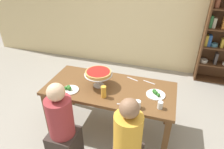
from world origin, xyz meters
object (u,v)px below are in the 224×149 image
(diner_near_right, at_px, (127,148))
(cutlery_fork_near, at_px, (132,79))
(water_glass_clear_far, at_px, (138,104))
(cutlery_knife_near, at_px, (149,82))
(diner_near_left, at_px, (63,130))
(salad_plate_far_diner, at_px, (156,94))
(cutlery_fork_far, at_px, (124,104))
(water_glass_clear_near, at_px, (160,105))
(dining_table, at_px, (110,93))
(salad_plate_near_diner, at_px, (70,89))
(beer_glass_amber_tall, at_px, (104,92))
(deep_dish_pizza_stand, at_px, (98,73))

(diner_near_right, bearing_deg, cutlery_fork_near, 9.84)
(water_glass_clear_far, bearing_deg, cutlery_knife_near, 84.98)
(diner_near_left, distance_m, salad_plate_far_diner, 1.24)
(salad_plate_far_diner, distance_m, cutlery_fork_far, 0.46)
(water_glass_clear_far, xyz_separation_m, cutlery_fork_far, (-0.16, 0.01, -0.05))
(salad_plate_far_diner, distance_m, cutlery_fork_near, 0.47)
(water_glass_clear_near, relative_size, cutlery_knife_near, 0.51)
(diner_near_right, distance_m, water_glass_clear_near, 0.62)
(dining_table, distance_m, water_glass_clear_near, 0.75)
(salad_plate_near_diner, relative_size, cutlery_fork_far, 1.26)
(diner_near_left, xyz_separation_m, beer_glass_amber_tall, (0.37, 0.46, 0.33))
(dining_table, height_order, salad_plate_far_diner, salad_plate_far_diner)
(water_glass_clear_near, relative_size, cutlery_fork_far, 0.51)
(dining_table, relative_size, water_glass_clear_near, 19.21)
(salad_plate_far_diner, height_order, water_glass_clear_near, water_glass_clear_near)
(salad_plate_near_diner, bearing_deg, salad_plate_far_diner, 12.09)
(water_glass_clear_far, bearing_deg, salad_plate_far_diner, 60.93)
(salad_plate_far_diner, bearing_deg, water_glass_clear_near, -72.64)
(dining_table, bearing_deg, cutlery_fork_far, -46.61)
(water_glass_clear_far, bearing_deg, cutlery_fork_near, 107.54)
(salad_plate_far_diner, xyz_separation_m, beer_glass_amber_tall, (-0.62, -0.24, 0.06))
(diner_near_right, xyz_separation_m, deep_dish_pizza_stand, (-0.59, 0.71, 0.44))
(cutlery_fork_far, bearing_deg, salad_plate_far_diner, 29.69)
(salad_plate_far_diner, xyz_separation_m, cutlery_fork_far, (-0.34, -0.31, -0.01))
(dining_table, xyz_separation_m, water_glass_clear_near, (0.70, -0.23, 0.14))
(water_glass_clear_near, distance_m, water_glass_clear_far, 0.26)
(deep_dish_pizza_stand, distance_m, cutlery_fork_near, 0.54)
(cutlery_knife_near, bearing_deg, diner_near_left, 65.62)
(salad_plate_far_diner, height_order, cutlery_fork_near, salad_plate_far_diner)
(salad_plate_far_diner, height_order, water_glass_clear_far, water_glass_clear_far)
(diner_near_right, relative_size, cutlery_knife_near, 6.39)
(cutlery_knife_near, bearing_deg, deep_dish_pizza_stand, 40.86)
(salad_plate_near_diner, relative_size, salad_plate_far_diner, 0.93)
(dining_table, distance_m, cutlery_knife_near, 0.58)
(deep_dish_pizza_stand, relative_size, cutlery_fork_far, 2.10)
(beer_glass_amber_tall, bearing_deg, water_glass_clear_near, -0.57)
(cutlery_knife_near, bearing_deg, diner_near_right, 103.21)
(dining_table, relative_size, diner_near_left, 1.53)
(beer_glass_amber_tall, relative_size, cutlery_fork_far, 0.89)
(deep_dish_pizza_stand, bearing_deg, salad_plate_far_diner, 0.64)
(diner_near_left, xyz_separation_m, salad_plate_near_diner, (-0.12, 0.46, 0.27))
(salad_plate_far_diner, relative_size, cutlery_fork_near, 1.36)
(salad_plate_far_diner, distance_m, beer_glass_amber_tall, 0.67)
(water_glass_clear_far, relative_size, cutlery_fork_near, 0.53)
(cutlery_fork_near, bearing_deg, diner_near_left, 78.88)
(diner_near_right, distance_m, diner_near_left, 0.80)
(beer_glass_amber_tall, xyz_separation_m, water_glass_clear_near, (0.70, -0.01, -0.03))
(deep_dish_pizza_stand, height_order, water_glass_clear_far, deep_dish_pizza_stand)
(diner_near_right, bearing_deg, cutlery_knife_near, -3.97)
(deep_dish_pizza_stand, distance_m, beer_glass_amber_tall, 0.30)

